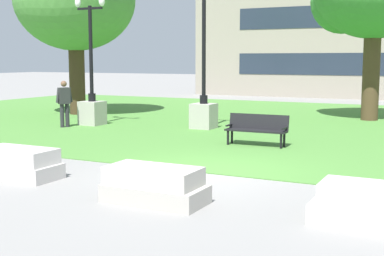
# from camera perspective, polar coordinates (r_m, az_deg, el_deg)

# --- Properties ---
(ground_plane) EXTENTS (140.00, 140.00, 0.00)m
(ground_plane) POSITION_cam_1_polar(r_m,az_deg,el_deg) (11.89, 1.25, -4.85)
(ground_plane) COLOR gray
(grass_lawn) EXTENTS (40.00, 20.00, 0.02)m
(grass_lawn) POSITION_cam_1_polar(r_m,az_deg,el_deg) (21.25, 12.89, 0.40)
(grass_lawn) COLOR #4C8438
(grass_lawn) RESTS_ON ground
(concrete_block_center) EXTENTS (1.80, 0.90, 0.64)m
(concrete_block_center) POSITION_cam_1_polar(r_m,az_deg,el_deg) (11.97, -18.05, -3.64)
(concrete_block_center) COLOR #BCB7B2
(concrete_block_center) RESTS_ON ground
(concrete_block_left) EXTENTS (1.80, 0.90, 0.64)m
(concrete_block_left) POSITION_cam_1_polar(r_m,az_deg,el_deg) (9.48, -4.05, -6.14)
(concrete_block_left) COLOR #B2ADA3
(concrete_block_left) RESTS_ON ground
(concrete_block_right) EXTENTS (1.80, 0.90, 0.64)m
(concrete_block_right) POSITION_cam_1_polar(r_m,az_deg,el_deg) (8.61, 18.85, -7.91)
(concrete_block_right) COLOR #BCB7B2
(concrete_block_right) RESTS_ON ground
(park_bench_near_left) EXTENTS (1.81, 0.57, 0.90)m
(park_bench_near_left) POSITION_cam_1_polar(r_m,az_deg,el_deg) (15.63, 6.96, 0.04)
(park_bench_near_left) COLOR black
(park_bench_near_left) RESTS_ON grass_lawn
(lamp_post_left) EXTENTS (1.32, 0.80, 4.87)m
(lamp_post_left) POSITION_cam_1_polar(r_m,az_deg,el_deg) (20.71, -10.62, 3.08)
(lamp_post_left) COLOR #ADA89E
(lamp_post_left) RESTS_ON grass_lawn
(lamp_post_right) EXTENTS (1.32, 0.80, 5.18)m
(lamp_post_right) POSITION_cam_1_polar(r_m,az_deg,el_deg) (19.29, 1.26, 3.05)
(lamp_post_right) COLOR #ADA89E
(lamp_post_right) RESTS_ON grass_lawn
(tree_near_left) EXTENTS (5.65, 5.38, 7.45)m
(tree_near_left) POSITION_cam_1_polar(r_m,az_deg,el_deg) (25.07, -12.47, 13.10)
(tree_near_left) COLOR #42301E
(tree_near_left) RESTS_ON grass_lawn
(person_bystander_near_lawn) EXTENTS (0.41, 0.58, 1.71)m
(person_bystander_near_lawn) POSITION_cam_1_polar(r_m,az_deg,el_deg) (20.19, -13.47, 2.81)
(person_bystander_near_lawn) COLOR #28282D
(person_bystander_near_lawn) RESTS_ON grass_lawn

